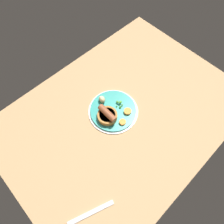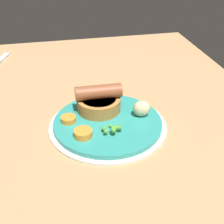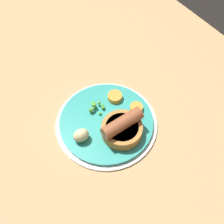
{
  "view_description": "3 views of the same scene",
  "coord_description": "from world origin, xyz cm",
  "px_view_note": "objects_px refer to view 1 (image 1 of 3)",
  "views": [
    {
      "loc": [
        32.33,
        27.05,
        85.47
      ],
      "look_at": [
        4.07,
        -2.51,
        6.12
      ],
      "focal_mm": 32.0,
      "sensor_mm": 36.0,
      "label": 1
    },
    {
      "loc": [
        -47.27,
        6.24,
        38.33
      ],
      "look_at": [
        2.52,
        -4.47,
        6.22
      ],
      "focal_mm": 50.0,
      "sensor_mm": 36.0,
      "label": 2
    },
    {
      "loc": [
        32.74,
        -24.47,
        63.97
      ],
      "look_at": [
        2.03,
        -1.76,
        6.17
      ],
      "focal_mm": 50.0,
      "sensor_mm": 36.0,
      "label": 3
    }
  ],
  "objects_px": {
    "potato_chunk_0": "(102,99)",
    "carrot_slice_3": "(123,122)",
    "carrot_slice_0": "(128,111)",
    "fork": "(91,213)",
    "sausage_pudding": "(107,115)",
    "dinner_plate": "(113,111)",
    "pea_pile": "(120,103)"
  },
  "relations": [
    {
      "from": "dinner_plate",
      "to": "carrot_slice_3",
      "type": "relative_size",
      "value": 7.78
    },
    {
      "from": "sausage_pudding",
      "to": "potato_chunk_0",
      "type": "xyz_separation_m",
      "value": [
        -0.04,
        -0.08,
        -0.0
      ]
    },
    {
      "from": "carrot_slice_3",
      "to": "potato_chunk_0",
      "type": "bearing_deg",
      "value": -93.66
    },
    {
      "from": "sausage_pudding",
      "to": "fork",
      "type": "bearing_deg",
      "value": -51.19
    },
    {
      "from": "pea_pile",
      "to": "carrot_slice_0",
      "type": "relative_size",
      "value": 1.13
    },
    {
      "from": "pea_pile",
      "to": "potato_chunk_0",
      "type": "distance_m",
      "value": 0.08
    },
    {
      "from": "potato_chunk_0",
      "to": "carrot_slice_3",
      "type": "relative_size",
      "value": 1.16
    },
    {
      "from": "dinner_plate",
      "to": "pea_pile",
      "type": "height_order",
      "value": "pea_pile"
    },
    {
      "from": "potato_chunk_0",
      "to": "carrot_slice_3",
      "type": "bearing_deg",
      "value": 86.34
    },
    {
      "from": "carrot_slice_0",
      "to": "fork",
      "type": "height_order",
      "value": "carrot_slice_0"
    },
    {
      "from": "sausage_pudding",
      "to": "pea_pile",
      "type": "height_order",
      "value": "sausage_pudding"
    },
    {
      "from": "fork",
      "to": "carrot_slice_0",
      "type": "bearing_deg",
      "value": -134.27
    },
    {
      "from": "sausage_pudding",
      "to": "carrot_slice_3",
      "type": "height_order",
      "value": "sausage_pudding"
    },
    {
      "from": "sausage_pudding",
      "to": "potato_chunk_0",
      "type": "bearing_deg",
      "value": 154.21
    },
    {
      "from": "carrot_slice_0",
      "to": "carrot_slice_3",
      "type": "xyz_separation_m",
      "value": [
        0.05,
        0.02,
        -0.0
      ]
    },
    {
      "from": "carrot_slice_0",
      "to": "potato_chunk_0",
      "type": "bearing_deg",
      "value": -70.11
    },
    {
      "from": "dinner_plate",
      "to": "carrot_slice_3",
      "type": "bearing_deg",
      "value": 79.2
    },
    {
      "from": "sausage_pudding",
      "to": "potato_chunk_0",
      "type": "distance_m",
      "value": 0.09
    },
    {
      "from": "potato_chunk_0",
      "to": "carrot_slice_0",
      "type": "xyz_separation_m",
      "value": [
        -0.04,
        0.12,
        -0.01
      ]
    },
    {
      "from": "dinner_plate",
      "to": "potato_chunk_0",
      "type": "bearing_deg",
      "value": -85.88
    },
    {
      "from": "dinner_plate",
      "to": "carrot_slice_0",
      "type": "xyz_separation_m",
      "value": [
        -0.04,
        0.05,
        0.01
      ]
    },
    {
      "from": "carrot_slice_3",
      "to": "dinner_plate",
      "type": "bearing_deg",
      "value": -100.8
    },
    {
      "from": "pea_pile",
      "to": "potato_chunk_0",
      "type": "height_order",
      "value": "potato_chunk_0"
    },
    {
      "from": "pea_pile",
      "to": "carrot_slice_3",
      "type": "height_order",
      "value": "pea_pile"
    },
    {
      "from": "dinner_plate",
      "to": "pea_pile",
      "type": "relative_size",
      "value": 6.05
    },
    {
      "from": "carrot_slice_0",
      "to": "fork",
      "type": "relative_size",
      "value": 0.19
    },
    {
      "from": "pea_pile",
      "to": "carrot_slice_3",
      "type": "bearing_deg",
      "value": 53.15
    },
    {
      "from": "sausage_pudding",
      "to": "carrot_slice_3",
      "type": "relative_size",
      "value": 3.15
    },
    {
      "from": "potato_chunk_0",
      "to": "fork",
      "type": "bearing_deg",
      "value": 42.46
    },
    {
      "from": "dinner_plate",
      "to": "pea_pile",
      "type": "distance_m",
      "value": 0.05
    },
    {
      "from": "potato_chunk_0",
      "to": "carrot_slice_3",
      "type": "height_order",
      "value": "potato_chunk_0"
    },
    {
      "from": "dinner_plate",
      "to": "fork",
      "type": "bearing_deg",
      "value": 35.16
    }
  ]
}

